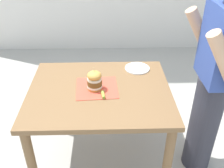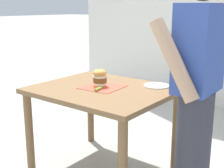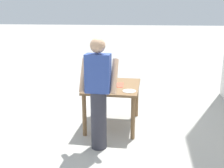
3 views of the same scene
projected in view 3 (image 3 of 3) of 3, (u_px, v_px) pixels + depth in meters
ground_plane at (113, 125)px, 4.89m from camera, size 80.00×80.00×0.00m
patio_table at (113, 91)px, 4.72m from camera, size 0.93×1.13×0.77m
serving_paper at (114, 85)px, 4.71m from camera, size 0.34×0.34×0.00m
sandwich at (114, 80)px, 4.70m from camera, size 0.12×0.12×0.19m
pickle_spear at (107, 85)px, 4.67m from camera, size 0.09×0.04×0.02m
side_plate_with_forks at (129, 91)px, 4.32m from camera, size 0.22×0.22×0.02m
diner_across_table at (98, 93)px, 3.85m from camera, size 0.55×0.35×1.69m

